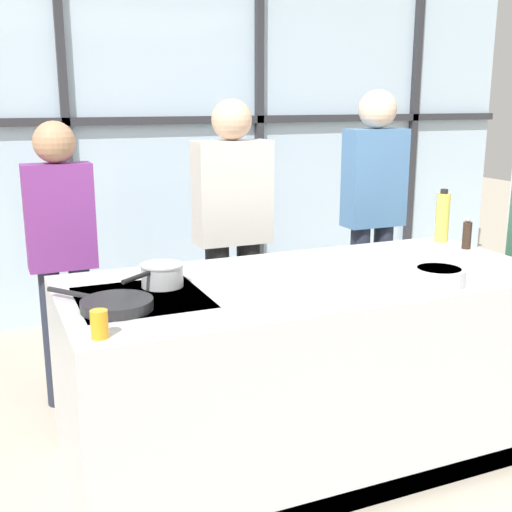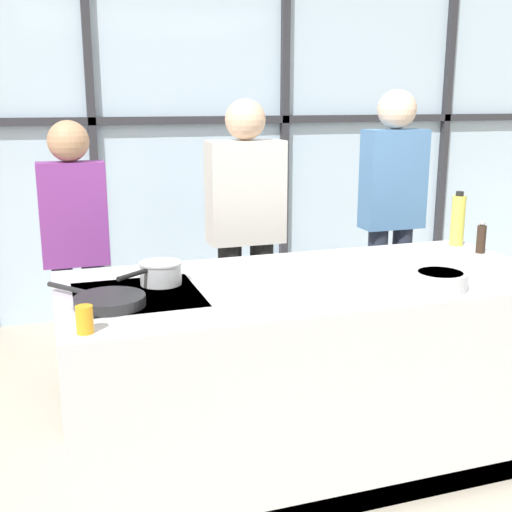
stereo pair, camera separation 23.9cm
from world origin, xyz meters
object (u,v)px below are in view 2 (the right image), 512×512
(pepper_grinder, at_px, (481,238))
(spectator_center_right, at_px, (392,206))
(frying_pan, at_px, (109,300))
(oil_bottle, at_px, (458,220))
(spectator_center_left, at_px, (246,224))
(mixing_bowl, at_px, (440,280))
(saucepan, at_px, (160,272))
(white_plate, at_px, (428,270))
(spectator_far_left, at_px, (75,241))
(juice_glass_near, at_px, (85,320))

(pepper_grinder, bearing_deg, spectator_center_right, 93.66)
(frying_pan, relative_size, oil_bottle, 1.44)
(spectator_center_left, relative_size, frying_pan, 3.88)
(spectator_center_right, bearing_deg, mixing_bowl, 68.07)
(frying_pan, relative_size, saucepan, 1.43)
(oil_bottle, distance_m, pepper_grinder, 0.21)
(spectator_center_right, relative_size, oil_bottle, 5.78)
(frying_pan, xyz_separation_m, oil_bottle, (1.98, 0.50, 0.12))
(spectator_center_left, distance_m, frying_pan, 1.47)
(saucepan, bearing_deg, spectator_center_right, 28.07)
(frying_pan, distance_m, oil_bottle, 2.04)
(oil_bottle, height_order, pepper_grinder, oil_bottle)
(saucepan, distance_m, white_plate, 1.27)
(spectator_center_right, height_order, white_plate, spectator_center_right)
(white_plate, height_order, mixing_bowl, mixing_bowl)
(spectator_center_right, distance_m, oil_bottle, 0.64)
(frying_pan, bearing_deg, spectator_center_right, 30.50)
(spectator_center_left, relative_size, white_plate, 7.36)
(spectator_center_right, bearing_deg, spectator_center_left, -0.00)
(saucepan, xyz_separation_m, white_plate, (1.25, -0.19, -0.05))
(spectator_far_left, distance_m, frying_pan, 1.14)
(spectator_far_left, xyz_separation_m, white_plate, (1.57, -1.09, -0.02))
(frying_pan, bearing_deg, saucepan, 43.90)
(spectator_center_left, xyz_separation_m, white_plate, (0.57, -1.09, -0.06))
(spectator_center_right, height_order, pepper_grinder, spectator_center_right)
(juice_glass_near, bearing_deg, frying_pan, 68.76)
(white_plate, distance_m, juice_glass_near, 1.65)
(spectator_far_left, distance_m, oil_bottle, 2.15)
(mixing_bowl, xyz_separation_m, oil_bottle, (0.59, 0.71, 0.10))
(white_plate, bearing_deg, spectator_center_right, 68.46)
(spectator_center_left, distance_m, oil_bottle, 1.23)
(oil_bottle, distance_m, juice_glass_near, 2.23)
(spectator_far_left, bearing_deg, spectator_center_right, -180.00)
(spectator_center_left, bearing_deg, saucepan, 52.77)
(frying_pan, height_order, mixing_bowl, mixing_bowl)
(spectator_center_left, xyz_separation_m, mixing_bowl, (0.46, -1.35, -0.03))
(mixing_bowl, relative_size, oil_bottle, 0.77)
(spectator_center_right, relative_size, white_plate, 7.61)
(spectator_far_left, xyz_separation_m, pepper_grinder, (2.05, -0.84, 0.05))
(spectator_far_left, distance_m, spectator_center_right, 2.00)
(white_plate, bearing_deg, spectator_center_left, 117.73)
(spectator_center_right, distance_m, mixing_bowl, 1.46)
(spectator_center_right, relative_size, juice_glass_near, 17.71)
(spectator_far_left, bearing_deg, mixing_bowl, 137.09)
(spectator_center_left, height_order, saucepan, spectator_center_left)
(spectator_far_left, xyz_separation_m, juice_glass_near, (-0.04, -1.42, 0.02))
(spectator_far_left, distance_m, white_plate, 1.91)
(spectator_center_left, xyz_separation_m, pepper_grinder, (1.05, -0.84, 0.01))
(white_plate, xyz_separation_m, oil_bottle, (0.47, 0.44, 0.14))
(saucepan, bearing_deg, mixing_bowl, -21.86)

